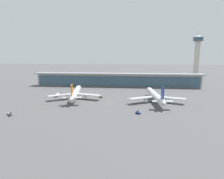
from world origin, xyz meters
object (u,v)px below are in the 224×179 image
Objects in this scene: safety_cone_alpha at (42,104)px; service_truck_mid_apron_grey at (10,114)px; service_truck_by_tail_olive at (101,97)px; control_tower at (197,55)px; safety_cone_bravo at (76,104)px; airliner_centre_stand at (155,96)px; service_truck_near_nose_red at (58,95)px; service_truck_under_wing_blue at (138,113)px; airliner_left_stand at (75,93)px.

service_truck_mid_apron_grey is at bearing -105.20° from safety_cone_alpha.
control_tower is (107.69, 98.84, 34.57)m from service_truck_by_tail_olive.
safety_cone_bravo is at bearing 42.13° from service_truck_mid_apron_grey.
safety_cone_bravo is at bearing 4.23° from safety_cone_alpha.
service_truck_mid_apron_grey is at bearing -137.87° from safety_cone_bravo.
airliner_centre_stand is 6.39× the size of service_truck_near_nose_red.
service_truck_under_wing_blue is 0.05× the size of control_tower.
service_truck_mid_apron_grey is at bearing -172.85° from service_truck_under_wing_blue.
service_truck_under_wing_blue is at bearing -118.91° from control_tower.
service_truck_mid_apron_grey reaches higher than service_truck_under_wing_blue.
service_truck_mid_apron_grey is (-77.22, -9.69, -0.07)m from service_truck_under_wing_blue.
safety_cone_bravo is (-59.31, -13.06, -4.39)m from airliner_centre_stand.
airliner_left_stand is 62.66m from service_truck_under_wing_blue.
airliner_centre_stand reaches higher than safety_cone_bravo.
service_truck_near_nose_red reaches higher than safety_cone_alpha.
airliner_centre_stand is 100.94m from service_truck_mid_apron_grey.
service_truck_mid_apron_grey is (-91.58, -42.26, -3.90)m from airliner_centre_stand.
airliner_centre_stand is 80.20× the size of safety_cone_bravo.
service_truck_near_nose_red reaches higher than service_truck_under_wing_blue.
airliner_left_stand is 0.86× the size of control_tower.
service_truck_by_tail_olive is at bearing -2.52° from service_truck_near_nose_red.
control_tower is (145.69, 97.17, 33.73)m from service_truck_near_nose_red.
airliner_centre_stand is at bearing 66.20° from service_truck_under_wing_blue.
control_tower reaches higher than airliner_left_stand.
airliner_centre_stand is at bearing -7.76° from service_truck_near_nose_red.
airliner_left_stand is 64.64m from airliner_centre_stand.
service_truck_under_wing_blue is 1.04× the size of service_truck_by_tail_olive.
service_truck_mid_apron_grey reaches higher than service_truck_by_tail_olive.
airliner_left_stand is 17.12× the size of service_truck_under_wing_blue.
service_truck_near_nose_red is at bearing 147.17° from service_truck_under_wing_blue.
service_truck_near_nose_red is 2.78× the size of service_truck_by_tail_olive.
service_truck_under_wing_blue is at bearing 7.15° from service_truck_mid_apron_grey.
safety_cone_alpha is (7.43, 27.36, -0.49)m from service_truck_mid_apron_grey.
safety_cone_bravo is (24.84, 1.84, 0.00)m from safety_cone_alpha.
service_truck_under_wing_blue is 51.62m from service_truck_by_tail_olive.
airliner_left_stand is 19.09m from service_truck_near_nose_red.
control_tower is at bearing 61.09° from service_truck_under_wing_blue.
service_truck_by_tail_olive is 27.18m from safety_cone_bravo.
service_truck_near_nose_red is 33.40m from safety_cone_bravo.
airliner_centre_stand is at bearing 12.42° from safety_cone_bravo.
airliner_centre_stand is 45.39m from service_truck_by_tail_olive.
airliner_centre_stand reaches higher than service_truck_under_wing_blue.
safety_cone_bravo is at bearing -46.65° from service_truck_near_nose_red.
service_truck_under_wing_blue is at bearing -54.66° from service_truck_by_tail_olive.
airliner_centre_stand is 60.88m from safety_cone_bravo.
service_truck_near_nose_red is (-82.22, 11.21, -3.00)m from airliner_centre_stand.
control_tower reaches higher than safety_cone_alpha.
airliner_left_stand is at bearing -141.03° from control_tower.
safety_cone_bravo is (22.91, -24.27, -1.39)m from service_truck_near_nose_red.
safety_cone_bravo is at bearing -123.73° from service_truck_by_tail_olive.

